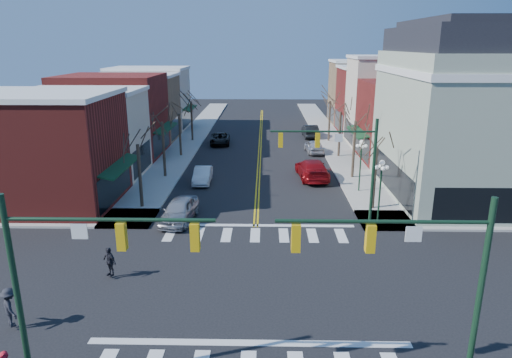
# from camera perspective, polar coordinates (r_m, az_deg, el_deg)

# --- Properties ---
(ground) EXTENTS (160.00, 160.00, 0.00)m
(ground) POSITION_cam_1_polar(r_m,az_deg,el_deg) (23.35, -0.45, -13.11)
(ground) COLOR black
(ground) RESTS_ON ground
(sidewalk_left) EXTENTS (3.50, 70.00, 0.15)m
(sidewalk_left) POSITION_cam_1_polar(r_m,az_deg,el_deg) (42.92, -11.45, 0.68)
(sidewalk_left) COLOR #9E9B93
(sidewalk_left) RESTS_ON ground
(sidewalk_right) EXTENTS (3.50, 70.00, 0.15)m
(sidewalk_right) POSITION_cam_1_polar(r_m,az_deg,el_deg) (42.68, 12.14, 0.55)
(sidewalk_right) COLOR #9E9B93
(sidewalk_right) RESTS_ON ground
(bldg_left_brick_a) EXTENTS (10.00, 8.50, 8.00)m
(bldg_left_brick_a) POSITION_cam_1_polar(r_m,az_deg,el_deg) (36.64, -24.96, 3.08)
(bldg_left_brick_a) COLOR maroon
(bldg_left_brick_a) RESTS_ON ground
(bldg_left_stucco_a) EXTENTS (10.00, 7.00, 7.50)m
(bldg_left_stucco_a) POSITION_cam_1_polar(r_m,az_deg,el_deg) (43.62, -20.59, 5.17)
(bldg_left_stucco_a) COLOR beige
(bldg_left_stucco_a) RESTS_ON ground
(bldg_left_brick_b) EXTENTS (10.00, 9.00, 8.50)m
(bldg_left_brick_b) POSITION_cam_1_polar(r_m,az_deg,el_deg) (50.95, -17.41, 7.54)
(bldg_left_brick_b) COLOR maroon
(bldg_left_brick_b) RESTS_ON ground
(bldg_left_tan) EXTENTS (10.00, 7.50, 7.80)m
(bldg_left_tan) POSITION_cam_1_polar(r_m,az_deg,el_deg) (58.80, -14.90, 8.50)
(bldg_left_tan) COLOR #9C7A56
(bldg_left_tan) RESTS_ON ground
(bldg_left_stucco_b) EXTENTS (10.00, 8.00, 8.20)m
(bldg_left_stucco_b) POSITION_cam_1_polar(r_m,az_deg,el_deg) (66.21, -13.10, 9.64)
(bldg_left_stucco_b) COLOR beige
(bldg_left_stucco_b) RESTS_ON ground
(bldg_right_brick_a) EXTENTS (10.00, 8.50, 8.00)m
(bldg_right_brick_a) POSITION_cam_1_polar(r_m,az_deg,el_deg) (48.98, 19.01, 6.76)
(bldg_right_brick_a) COLOR maroon
(bldg_right_brick_a) RESTS_ON ground
(bldg_right_stucco) EXTENTS (10.00, 7.00, 10.00)m
(bldg_right_stucco) POSITION_cam_1_polar(r_m,az_deg,el_deg) (56.20, 16.76, 9.14)
(bldg_right_stucco) COLOR beige
(bldg_right_stucco) RESTS_ON ground
(bldg_right_brick_b) EXTENTS (10.00, 8.00, 8.50)m
(bldg_right_brick_b) POSITION_cam_1_polar(r_m,az_deg,el_deg) (63.50, 14.94, 9.37)
(bldg_right_brick_b) COLOR maroon
(bldg_right_brick_b) RESTS_ON ground
(bldg_right_tan) EXTENTS (10.00, 8.00, 9.00)m
(bldg_right_tan) POSITION_cam_1_polar(r_m,az_deg,el_deg) (71.23, 13.46, 10.40)
(bldg_right_tan) COLOR #9C7A56
(bldg_right_tan) RESTS_ON ground
(victorian_corner) EXTENTS (12.25, 14.25, 13.30)m
(victorian_corner) POSITION_cam_1_polar(r_m,az_deg,el_deg) (38.57, 25.76, 7.62)
(victorian_corner) COLOR #96A38D
(victorian_corner) RESTS_ON ground
(traffic_mast_near_left) EXTENTS (6.60, 0.28, 7.20)m
(traffic_mast_near_left) POSITION_cam_1_polar(r_m,az_deg,el_deg) (15.83, -22.16, -10.38)
(traffic_mast_near_left) COLOR #14331E
(traffic_mast_near_left) RESTS_ON ground
(traffic_mast_near_right) EXTENTS (6.60, 0.28, 7.20)m
(traffic_mast_near_right) POSITION_cam_1_polar(r_m,az_deg,el_deg) (15.41, 20.17, -10.91)
(traffic_mast_near_right) COLOR #14331E
(traffic_mast_near_right) RESTS_ON ground
(traffic_mast_far_right) EXTENTS (6.60, 0.28, 7.20)m
(traffic_mast_far_right) POSITION_cam_1_polar(r_m,az_deg,el_deg) (28.95, 11.00, 2.55)
(traffic_mast_far_right) COLOR #14331E
(traffic_mast_far_right) RESTS_ON ground
(lamppost_corner) EXTENTS (0.36, 0.36, 4.33)m
(lamppost_corner) POSITION_cam_1_polar(r_m,az_deg,el_deg) (30.99, 15.33, -0.16)
(lamppost_corner) COLOR #14331E
(lamppost_corner) RESTS_ON ground
(lamppost_midblock) EXTENTS (0.36, 0.36, 4.33)m
(lamppost_midblock) POSITION_cam_1_polar(r_m,az_deg,el_deg) (37.11, 12.98, 2.72)
(lamppost_midblock) COLOR #14331E
(lamppost_midblock) RESTS_ON ground
(tree_left_a) EXTENTS (0.24, 0.24, 4.76)m
(tree_left_a) POSITION_cam_1_polar(r_m,az_deg,el_deg) (33.82, -14.30, 0.27)
(tree_left_a) COLOR #382B21
(tree_left_a) RESTS_ON ground
(tree_left_b) EXTENTS (0.24, 0.24, 5.04)m
(tree_left_b) POSITION_cam_1_polar(r_m,az_deg,el_deg) (41.31, -11.46, 3.56)
(tree_left_b) COLOR #382B21
(tree_left_b) RESTS_ON ground
(tree_left_c) EXTENTS (0.24, 0.24, 4.55)m
(tree_left_c) POSITION_cam_1_polar(r_m,az_deg,el_deg) (49.02, -9.47, 5.39)
(tree_left_c) COLOR #382B21
(tree_left_c) RESTS_ON ground
(tree_left_d) EXTENTS (0.24, 0.24, 4.90)m
(tree_left_d) POSITION_cam_1_polar(r_m,az_deg,el_deg) (56.75, -8.03, 7.13)
(tree_left_d) COLOR #382B21
(tree_left_d) RESTS_ON ground
(tree_right_a) EXTENTS (0.24, 0.24, 4.62)m
(tree_right_a) POSITION_cam_1_polar(r_m,az_deg,el_deg) (33.55, 14.58, -0.01)
(tree_right_a) COLOR #382B21
(tree_right_a) RESTS_ON ground
(tree_right_b) EXTENTS (0.24, 0.24, 5.18)m
(tree_right_b) POSITION_cam_1_polar(r_m,az_deg,el_deg) (41.05, 12.12, 3.54)
(tree_right_b) COLOR #382B21
(tree_right_b) RESTS_ON ground
(tree_right_c) EXTENTS (0.24, 0.24, 4.83)m
(tree_right_c) POSITION_cam_1_polar(r_m,az_deg,el_deg) (48.79, 10.40, 5.46)
(tree_right_c) COLOR #382B21
(tree_right_c) RESTS_ON ground
(tree_right_d) EXTENTS (0.24, 0.24, 4.97)m
(tree_right_d) POSITION_cam_1_polar(r_m,az_deg,el_deg) (56.57, 9.15, 7.09)
(tree_right_d) COLOR #382B21
(tree_right_d) RESTS_ON ground
(car_left_near) EXTENTS (2.40, 4.81, 1.57)m
(car_left_near) POSITION_cam_1_polar(r_m,az_deg,el_deg) (31.22, -9.56, -3.88)
(car_left_near) COLOR #AFAFB4
(car_left_near) RESTS_ON ground
(car_left_mid) EXTENTS (1.49, 4.06, 1.33)m
(car_left_mid) POSITION_cam_1_polar(r_m,az_deg,el_deg) (39.65, -6.70, 0.48)
(car_left_mid) COLOR silver
(car_left_mid) RESTS_ON ground
(car_left_far) EXTENTS (2.54, 4.99, 1.35)m
(car_left_far) POSITION_cam_1_polar(r_m,az_deg,el_deg) (54.90, -4.51, 5.04)
(car_left_far) COLOR black
(car_left_far) RESTS_ON ground
(car_right_near) EXTENTS (2.92, 6.12, 1.72)m
(car_right_near) POSITION_cam_1_polar(r_m,az_deg,el_deg) (40.88, 7.03, 1.24)
(car_right_near) COLOR maroon
(car_right_near) RESTS_ON ground
(car_right_mid) EXTENTS (2.04, 4.41, 1.46)m
(car_right_mid) POSITION_cam_1_polar(r_m,az_deg,el_deg) (50.71, 7.27, 4.07)
(car_right_mid) COLOR silver
(car_right_mid) RESTS_ON ground
(car_right_far) EXTENTS (1.96, 5.00, 1.62)m
(car_right_far) POSITION_cam_1_polar(r_m,az_deg,el_deg) (59.35, 6.80, 5.98)
(car_right_far) COLOR black
(car_right_far) RESTS_ON ground
(pedestrian_dark_a) EXTENTS (0.96, 0.82, 1.54)m
(pedestrian_dark_a) POSITION_cam_1_polar(r_m,az_deg,el_deg) (24.72, -17.85, -9.79)
(pedestrian_dark_a) COLOR black
(pedestrian_dark_a) RESTS_ON sidewalk_left
(pedestrian_dark_b) EXTENTS (1.23, 1.25, 1.73)m
(pedestrian_dark_b) POSITION_cam_1_polar(r_m,az_deg,el_deg) (22.24, -28.36, -13.93)
(pedestrian_dark_b) COLOR black
(pedestrian_dark_b) RESTS_ON sidewalk_left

